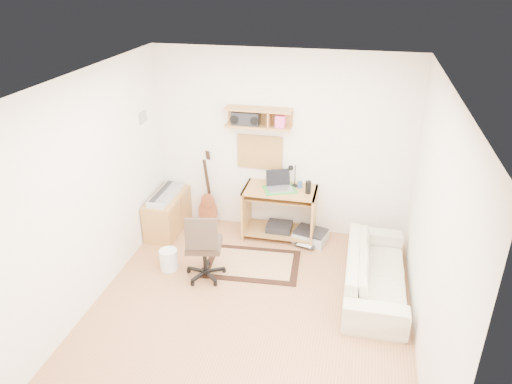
% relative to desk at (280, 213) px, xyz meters
% --- Properties ---
extents(floor, '(3.60, 4.00, 0.01)m').
position_rel_desk_xyz_m(floor, '(-0.04, -1.73, -0.38)').
color(floor, '#B07749').
rests_on(floor, ground).
extents(ceiling, '(3.60, 4.00, 0.01)m').
position_rel_desk_xyz_m(ceiling, '(-0.04, -1.73, 2.23)').
color(ceiling, white).
rests_on(ceiling, ground).
extents(back_wall, '(3.60, 0.01, 2.60)m').
position_rel_desk_xyz_m(back_wall, '(-0.04, 0.28, 0.93)').
color(back_wall, white).
rests_on(back_wall, ground).
extents(left_wall, '(0.01, 4.00, 2.60)m').
position_rel_desk_xyz_m(left_wall, '(-1.85, -1.73, 0.93)').
color(left_wall, white).
rests_on(left_wall, ground).
extents(right_wall, '(0.01, 4.00, 2.60)m').
position_rel_desk_xyz_m(right_wall, '(1.76, -1.73, 0.93)').
color(right_wall, white).
rests_on(right_wall, ground).
extents(wall_shelf, '(0.90, 0.25, 0.26)m').
position_rel_desk_xyz_m(wall_shelf, '(-0.34, 0.15, 1.32)').
color(wall_shelf, '#C08643').
rests_on(wall_shelf, back_wall).
extents(cork_board, '(0.64, 0.03, 0.49)m').
position_rel_desk_xyz_m(cork_board, '(-0.34, 0.25, 0.79)').
color(cork_board, tan).
rests_on(cork_board, back_wall).
extents(wall_photo, '(0.02, 0.20, 0.15)m').
position_rel_desk_xyz_m(wall_photo, '(-1.83, -0.23, 1.34)').
color(wall_photo, '#4C8CBF').
rests_on(wall_photo, left_wall).
extents(desk, '(1.00, 0.55, 0.75)m').
position_rel_desk_xyz_m(desk, '(0.00, 0.00, 0.00)').
color(desk, '#C08643').
rests_on(desk, floor).
extents(laptop, '(0.44, 0.44, 0.25)m').
position_rel_desk_xyz_m(laptop, '(-0.00, -0.02, 0.50)').
color(laptop, silver).
rests_on(laptop, desk).
extents(speaker, '(0.08, 0.08, 0.18)m').
position_rel_desk_xyz_m(speaker, '(0.39, -0.05, 0.46)').
color(speaker, black).
rests_on(speaker, desk).
extents(desk_lamp, '(0.11, 0.11, 0.32)m').
position_rel_desk_xyz_m(desk_lamp, '(0.18, 0.14, 0.54)').
color(desk_lamp, black).
rests_on(desk_lamp, desk).
extents(pencil_cup, '(0.07, 0.07, 0.09)m').
position_rel_desk_xyz_m(pencil_cup, '(0.26, 0.10, 0.42)').
color(pencil_cup, '#2F4E8D').
rests_on(pencil_cup, desk).
extents(boombox, '(0.37, 0.17, 0.19)m').
position_rel_desk_xyz_m(boombox, '(-0.51, 0.15, 1.30)').
color(boombox, black).
rests_on(boombox, wall_shelf).
extents(rug, '(1.26, 0.88, 0.02)m').
position_rel_desk_xyz_m(rug, '(-0.21, -0.79, -0.37)').
color(rug, beige).
rests_on(rug, floor).
extents(task_chair, '(0.56, 0.56, 0.93)m').
position_rel_desk_xyz_m(task_chair, '(-0.73, -1.18, 0.09)').
color(task_chair, '#372B21').
rests_on(task_chair, floor).
extents(cabinet, '(0.40, 0.90, 0.55)m').
position_rel_desk_xyz_m(cabinet, '(-1.62, -0.18, -0.10)').
color(cabinet, '#C08643').
rests_on(cabinet, floor).
extents(music_keyboard, '(0.26, 0.82, 0.07)m').
position_rel_desk_xyz_m(music_keyboard, '(-1.62, -0.18, 0.21)').
color(music_keyboard, '#B2B5BA').
rests_on(music_keyboard, cabinet).
extents(guitar, '(0.34, 0.25, 1.14)m').
position_rel_desk_xyz_m(guitar, '(-1.11, 0.13, 0.19)').
color(guitar, brown).
rests_on(guitar, floor).
extents(waste_basket, '(0.29, 0.29, 0.27)m').
position_rel_desk_xyz_m(waste_basket, '(-1.24, -1.12, -0.24)').
color(waste_basket, white).
rests_on(waste_basket, floor).
extents(printer, '(0.51, 0.44, 0.17)m').
position_rel_desk_xyz_m(printer, '(0.46, -0.05, -0.29)').
color(printer, '#A5A8AA').
rests_on(printer, floor).
extents(sofa, '(0.52, 1.79, 0.70)m').
position_rel_desk_xyz_m(sofa, '(1.34, -1.00, -0.03)').
color(sofa, beige).
rests_on(sofa, floor).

